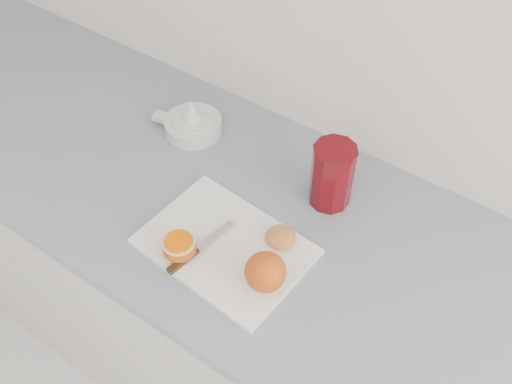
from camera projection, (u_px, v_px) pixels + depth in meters
counter at (244, 309)px, 1.57m from camera, size 2.50×0.64×0.89m
cutting_board at (225, 246)px, 1.16m from camera, size 0.34×0.26×0.01m
whole_orange at (265, 272)px, 1.06m from camera, size 0.08×0.08×0.08m
half_orange at (179, 247)px, 1.12m from camera, size 0.07×0.07×0.04m
squeezed_shell at (281, 237)px, 1.15m from camera, size 0.06×0.06×0.03m
paring_knife at (189, 256)px, 1.13m from camera, size 0.04×0.17×0.01m
citrus_juicer at (192, 123)px, 1.38m from camera, size 0.18×0.14×0.09m
red_tumbler at (332, 177)px, 1.20m from camera, size 0.09×0.09×0.15m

